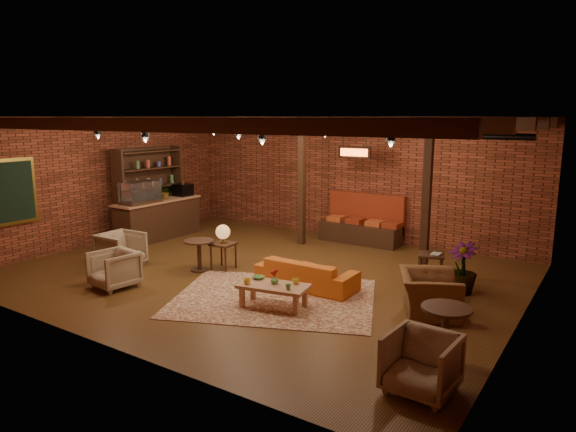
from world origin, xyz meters
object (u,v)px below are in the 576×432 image
Objects in this scene: coffee_table at (273,287)px; plant_tall at (465,217)px; sofa at (307,273)px; armchair_a at (121,248)px; side_table_lamp at (223,235)px; round_table_right at (446,325)px; armchair_right at (430,287)px; round_table_left at (199,250)px; armchair_far at (421,361)px; side_table_book at (431,256)px; armchair_b at (114,268)px.

plant_tall is at bearing 45.09° from coffee_table.
armchair_a reaches higher than sofa.
side_table_lamp is (-2.18, 1.26, 0.37)m from coffee_table.
round_table_right is (3.09, -1.56, 0.23)m from sofa.
armchair_right is at bearing -96.96° from plant_tall.
side_table_lamp is 0.58m from round_table_left.
coffee_table is 1.52× the size of armchair_a.
sofa is 1.81× the size of armchair_right.
armchair_far is (3.09, -2.49, 0.11)m from sofa.
armchair_far is (5.21, -2.55, -0.34)m from side_table_lamp.
armchair_right reaches higher than round_table_left.
armchair_right is at bearing 26.71° from coffee_table.
round_table_right is 0.27× the size of plant_tall.
side_table_book is at bearing -7.80° from armchair_right.
side_table_book is at bearing 111.08° from round_table_right.
armchair_a is (-1.61, -0.72, -0.03)m from round_table_left.
armchair_a reaches higher than round_table_right.
armchair_right reaches higher than armchair_b.
armchair_right is (6.45, 1.00, 0.05)m from armchair_a.
side_table_lamp is at bearing 47.43° from round_table_left.
side_table_lamp is 0.34× the size of plant_tall.
armchair_b is 0.98× the size of armchair_far.
side_table_lamp is 1.46× the size of round_table_left.
side_table_lamp is 2.30m from armchair_b.
armchair_right is 1.65m from plant_tall.
round_table_left is at bearing 160.66° from coffee_table.
side_table_book is at bearing 22.70° from side_table_lamp.
armchair_right is (5.44, 1.97, 0.08)m from armchair_b.
round_table_left is 1.05× the size of side_table_book.
sofa is at bearing 92.85° from coffee_table.
armchair_b reaches higher than round_table_right.
armchair_b is at bearing -165.51° from coffee_table.
coffee_table is (0.06, -1.19, 0.08)m from sofa.
round_table_left is at bearing -154.73° from side_table_book.
armchair_right is at bearing -83.16° from armchair_a.
side_table_lamp is 4.28m from side_table_book.
coffee_table is 3.41m from side_table_book.
sofa is at bearing 7.12° from round_table_left.
side_table_book is (1.77, 2.91, 0.15)m from coffee_table.
coffee_table is 1.67× the size of round_table_right.
armchair_b is (-3.06, -2.00, 0.11)m from sofa.
armchair_right is (2.31, 1.16, 0.10)m from coffee_table.
armchair_a is at bearing 177.74° from coffee_table.
coffee_table is at bearing -30.03° from side_table_lamp.
plant_tall is (5.60, 3.29, 1.05)m from armchair_b.
coffee_table is at bearing 173.01° from round_table_right.
round_table_left is 0.85× the size of armchair_b.
round_table_left is at bearing 162.13° from armchair_far.
round_table_left is 0.87× the size of round_table_right.
round_table_right reaches higher than round_table_left.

